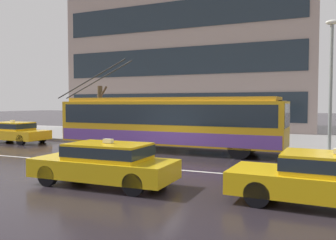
% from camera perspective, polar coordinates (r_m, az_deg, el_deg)
% --- Properties ---
extents(ground_plane, '(160.00, 160.00, 0.00)m').
position_cam_1_polar(ground_plane, '(14.59, -2.52, -6.89)').
color(ground_plane, '#252025').
extents(sidewalk_slab, '(80.00, 10.00, 0.14)m').
position_cam_1_polar(sidewalk_slab, '(23.84, 7.86, -2.97)').
color(sidewalk_slab, gray).
rests_on(sidewalk_slab, ground_plane).
extents(lane_centre_line, '(72.00, 0.14, 0.01)m').
position_cam_1_polar(lane_centre_line, '(13.53, -4.73, -7.65)').
color(lane_centre_line, silver).
rests_on(lane_centre_line, ground_plane).
extents(trolleybus, '(12.71, 2.80, 4.80)m').
position_cam_1_polar(trolleybus, '(17.73, 0.05, -0.23)').
color(trolleybus, gold).
rests_on(trolleybus, ground_plane).
extents(taxi_oncoming_near, '(4.37, 1.75, 1.39)m').
position_cam_1_polar(taxi_oncoming_near, '(10.59, -10.26, -6.77)').
color(taxi_oncoming_near, yellow).
rests_on(taxi_oncoming_near, ground_plane).
extents(taxi_queued_behind_bus, '(4.48, 2.03, 1.39)m').
position_cam_1_polar(taxi_queued_behind_bus, '(23.66, -23.96, -1.69)').
color(taxi_queued_behind_bus, yellow).
rests_on(taxi_queued_behind_bus, ground_plane).
extents(taxi_oncoming_far, '(4.78, 2.03, 1.39)m').
position_cam_1_polar(taxi_oncoming_far, '(9.14, 25.58, -8.51)').
color(taxi_oncoming_far, yellow).
rests_on(taxi_oncoming_far, ground_plane).
extents(bus_shelter, '(3.97, 1.87, 2.44)m').
position_cam_1_polar(bus_shelter, '(22.22, -1.59, 1.64)').
color(bus_shelter, gray).
rests_on(bus_shelter, sidewalk_slab).
extents(pedestrian_at_shelter, '(1.41, 1.41, 1.98)m').
position_cam_1_polar(pedestrian_at_shelter, '(21.28, 9.02, 0.79)').
color(pedestrian_at_shelter, navy).
rests_on(pedestrian_at_shelter, sidewalk_slab).
extents(pedestrian_approaching_curb, '(1.30, 1.30, 2.01)m').
position_cam_1_polar(pedestrian_approaching_curb, '(21.48, -3.37, 0.79)').
color(pedestrian_approaching_curb, '#222B46').
rests_on(pedestrian_approaching_curb, sidewalk_slab).
extents(street_lamp, '(0.60, 0.32, 6.31)m').
position_cam_1_polar(street_lamp, '(18.69, 25.18, 6.97)').
color(street_lamp, gray).
rests_on(street_lamp, sidewalk_slab).
extents(street_tree_bare, '(1.59, 1.39, 3.47)m').
position_cam_1_polar(street_tree_bare, '(23.93, -11.07, 1.81)').
color(street_tree_bare, brown).
rests_on(street_tree_bare, sidewalk_slab).
extents(office_tower_corner_left, '(22.75, 13.92, 23.73)m').
position_cam_1_polar(office_tower_corner_left, '(37.29, 5.25, 17.41)').
color(office_tower_corner_left, '#A18D87').
rests_on(office_tower_corner_left, ground_plane).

